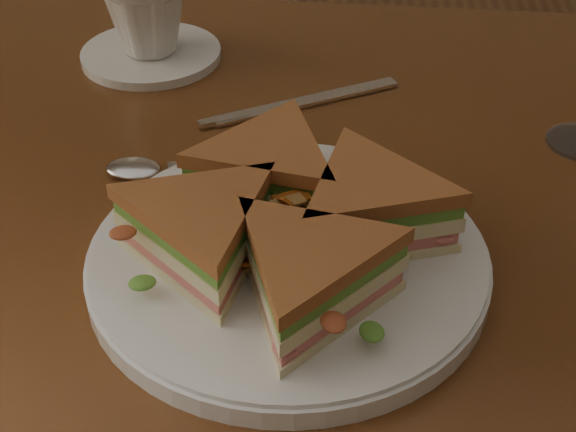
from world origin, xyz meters
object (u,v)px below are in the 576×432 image
at_px(knife, 294,105).
at_px(saucer, 151,54).
at_px(spoon, 160,167).
at_px(table, 275,270).
at_px(sandwich_wedges, 288,222).
at_px(coffee_cup, 147,12).
at_px(plate, 288,261).

relative_size(knife, saucer, 1.25).
xyz_separation_m(spoon, knife, (0.11, 0.13, -0.00)).
bearing_deg(saucer, table, -53.97).
relative_size(sandwich_wedges, coffee_cup, 3.13).
bearing_deg(sandwich_wedges, saucer, 119.29).
relative_size(spoon, coffee_cup, 1.89).
relative_size(table, knife, 6.26).
bearing_deg(plate, coffee_cup, 119.29).
distance_m(spoon, saucer, 0.22).
xyz_separation_m(table, sandwich_wedges, (0.02, -0.11, 0.14)).
bearing_deg(table, plate, -77.59).
bearing_deg(knife, saucer, 121.21).
relative_size(table, coffee_cup, 12.73).
distance_m(plate, knife, 0.24).
distance_m(table, knife, 0.17).
height_order(knife, saucer, saucer).
height_order(table, coffee_cup, coffee_cup).
xyz_separation_m(table, coffee_cup, (-0.16, 0.22, 0.15)).
distance_m(plate, spoon, 0.17).
bearing_deg(coffee_cup, saucer, 0.00).
relative_size(knife, coffee_cup, 2.03).
height_order(table, spoon, spoon).
bearing_deg(coffee_cup, sandwich_wedges, -50.94).
bearing_deg(knife, coffee_cup, 121.21).
relative_size(plate, saucer, 1.95).
height_order(spoon, coffee_cup, coffee_cup).
bearing_deg(knife, table, -122.34).
bearing_deg(plate, table, 102.41).
bearing_deg(knife, sandwich_wedges, -115.89).
bearing_deg(plate, knife, 94.66).
bearing_deg(coffee_cup, plate, -50.94).
distance_m(spoon, knife, 0.16).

